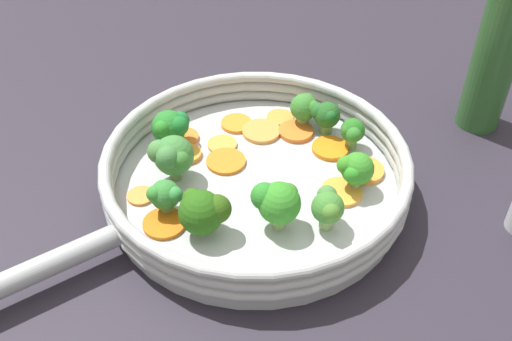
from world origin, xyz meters
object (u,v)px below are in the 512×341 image
object	(u,v)px
broccoli_floret_4	(172,156)
broccoli_floret_9	(305,107)
carrot_slice_6	(185,137)
broccoli_floret_7	(355,169)
carrot_slice_5	(280,118)
carrot_slice_9	(341,192)
carrot_slice_1	(141,196)
broccoli_floret_5	(354,134)
broccoli_floret_3	(328,207)
carrot_slice_3	(261,131)
carrot_slice_0	(363,170)
carrot_slice_12	(236,123)
broccoli_floret_1	(277,202)
broccoli_floret_2	(325,115)
carrot_slice_7	(226,161)
carrot_slice_11	(187,154)
carrot_slice_2	(330,148)
carrot_slice_4	(222,145)
broccoli_floret_8	(165,196)
broccoli_floret_6	(171,127)
carrot_slice_8	(296,131)
carrot_slice_10	(164,223)
broccoli_floret_0	(204,211)
skillet	(256,186)
oil_bottle	(496,56)

from	to	relation	value
broccoli_floret_4	broccoli_floret_9	distance (m)	0.18
carrot_slice_6	broccoli_floret_7	bearing A→B (deg)	127.31
carrot_slice_5	carrot_slice_9	xyz separation A→B (m)	(0.01, 0.15, 0.00)
carrot_slice_1	broccoli_floret_5	size ratio (longest dim) A/B	0.75
carrot_slice_1	broccoli_floret_3	size ratio (longest dim) A/B	0.67
carrot_slice_3	carrot_slice_0	bearing A→B (deg)	119.81
carrot_slice_0	carrot_slice_1	xyz separation A→B (m)	(0.24, -0.08, -0.00)
broccoli_floret_5	broccoli_floret_3	bearing A→B (deg)	43.70
carrot_slice_3	broccoli_floret_7	world-z (taller)	broccoli_floret_7
carrot_slice_12	broccoli_floret_1	distance (m)	0.18
broccoli_floret_2	broccoli_floret_4	distance (m)	0.19
carrot_slice_3	carrot_slice_9	distance (m)	0.14
carrot_slice_7	broccoli_floret_3	xyz separation A→B (m)	(-0.05, 0.14, 0.03)
carrot_slice_0	carrot_slice_11	xyz separation A→B (m)	(0.17, -0.12, 0.00)
broccoli_floret_5	carrot_slice_11	bearing A→B (deg)	-24.55
carrot_slice_1	carrot_slice_2	size ratio (longest dim) A/B	0.68
carrot_slice_4	broccoli_floret_8	bearing A→B (deg)	37.30
broccoli_floret_3	broccoli_floret_9	bearing A→B (deg)	-114.02
carrot_slice_9	broccoli_floret_6	distance (m)	0.21
carrot_slice_8	carrot_slice_10	distance (m)	0.21
broccoli_floret_5	broccoli_floret_9	xyz separation A→B (m)	(0.02, -0.07, 0.00)
broccoli_floret_3	broccoli_floret_5	size ratio (longest dim) A/B	1.11
carrot_slice_7	broccoli_floret_1	size ratio (longest dim) A/B	0.83
broccoli_floret_2	broccoli_floret_0	bearing A→B (deg)	23.39
carrot_slice_11	broccoli_floret_3	size ratio (longest dim) A/B	0.78
broccoli_floret_3	broccoli_floret_8	bearing A→B (deg)	-33.93
carrot_slice_5	carrot_slice_7	distance (m)	0.11
broccoli_floret_5	broccoli_floret_6	world-z (taller)	broccoli_floret_6
skillet	carrot_slice_5	size ratio (longest dim) A/B	9.52
broccoli_floret_3	carrot_slice_2	bearing A→B (deg)	-125.15
carrot_slice_8	broccoli_floret_0	xyz separation A→B (m)	(0.17, 0.10, 0.03)
carrot_slice_6	broccoli_floret_0	size ratio (longest dim) A/B	0.65
skillet	carrot_slice_1	world-z (taller)	carrot_slice_1
carrot_slice_0	broccoli_floret_1	xyz separation A→B (m)	(0.13, 0.03, 0.03)
carrot_slice_0	broccoli_floret_3	world-z (taller)	broccoli_floret_3
carrot_slice_6	carrot_slice_2	bearing A→B (deg)	145.13
carrot_slice_10	broccoli_floret_9	distance (m)	0.23
broccoli_floret_6	skillet	bearing A→B (deg)	120.41
carrot_slice_5	carrot_slice_12	bearing A→B (deg)	-14.75
carrot_slice_12	oil_bottle	size ratio (longest dim) A/B	0.16
broccoli_floret_8	broccoli_floret_9	size ratio (longest dim) A/B	0.96
broccoli_floret_0	broccoli_floret_3	size ratio (longest dim) A/B	1.18
carrot_slice_3	broccoli_floret_1	world-z (taller)	broccoli_floret_1
carrot_slice_8	carrot_slice_12	bearing A→B (deg)	-40.84
carrot_slice_6	broccoli_floret_7	size ratio (longest dim) A/B	0.73
carrot_slice_4	broccoli_floret_0	distance (m)	0.14
broccoli_floret_2	broccoli_floret_8	distance (m)	0.23
carrot_slice_8	broccoli_floret_5	world-z (taller)	broccoli_floret_5
carrot_slice_3	carrot_slice_12	world-z (taller)	same
broccoli_floret_3	broccoli_floret_6	distance (m)	0.21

